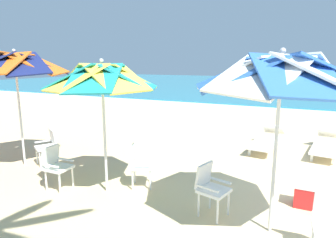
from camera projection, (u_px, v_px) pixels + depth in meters
name	position (u px, v px, depth m)	size (l,w,h in m)	color
ground_plane	(327.00, 177.00, 6.34)	(80.00, 80.00, 0.00)	beige
sea	(312.00, 86.00, 31.18)	(80.00, 36.00, 0.10)	teal
surf_foam	(316.00, 111.00, 14.99)	(80.00, 0.70, 0.01)	white
beach_umbrella_0	(281.00, 75.00, 3.88)	(2.42, 2.42, 2.68)	silver
plastic_chair_0	(332.00, 224.00, 3.61)	(0.47, 0.50, 0.87)	white
plastic_chair_1	(210.00, 186.00, 4.70)	(0.56, 0.53, 0.87)	white
beach_umbrella_1	(102.00, 78.00, 5.25)	(2.11, 2.11, 2.56)	silver
plastic_chair_2	(139.00, 163.00, 5.79)	(0.61, 0.59, 0.87)	white
plastic_chair_3	(56.00, 165.00, 5.70)	(0.48, 0.45, 0.87)	white
beach_umbrella_2	(15.00, 65.00, 6.63)	(2.38, 2.38, 2.80)	silver
plastic_chair_4	(48.00, 145.00, 7.09)	(0.60, 0.62, 0.87)	white
sun_lounger_1	(327.00, 144.00, 7.88)	(0.89, 2.21, 0.62)	white
sun_lounger_2	(267.00, 140.00, 8.36)	(0.85, 2.20, 0.62)	white
cooler_box	(309.00, 196.00, 5.01)	(0.50, 0.34, 0.40)	red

